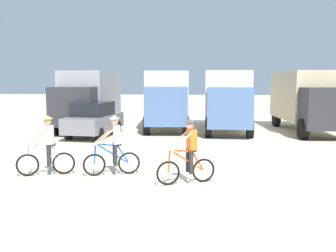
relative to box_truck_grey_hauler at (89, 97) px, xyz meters
name	(u,v)px	position (x,y,z in m)	size (l,w,h in m)	color
ground_plane	(168,187)	(5.82, -11.54, -1.87)	(120.00, 120.00, 0.00)	beige
box_truck_grey_hauler	(89,97)	(0.00, 0.00, 0.00)	(2.47, 6.78, 3.35)	#9E9EA3
box_truck_white_box	(167,96)	(4.51, 0.77, 0.00)	(2.90, 6.92, 3.35)	white
box_truck_avon_van	(227,97)	(7.99, 0.06, 0.00)	(2.44, 6.77, 3.35)	white
box_truck_tan_camper	(306,98)	(12.31, -0.04, 0.00)	(2.85, 6.90, 3.35)	#CCB78E
sedan_parked	(94,119)	(1.15, -2.92, -0.99)	(2.15, 4.35, 1.76)	slate
cyclist_orange_shirt	(47,148)	(2.05, -10.67, -1.03)	(1.65, 0.72, 1.82)	black
cyclist_cowboy_hat	(113,147)	(4.03, -10.43, -1.03)	(1.65, 0.72, 1.82)	black
cyclist_near_camera	(188,154)	(6.33, -11.17, -1.03)	(1.61, 0.81, 1.82)	black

